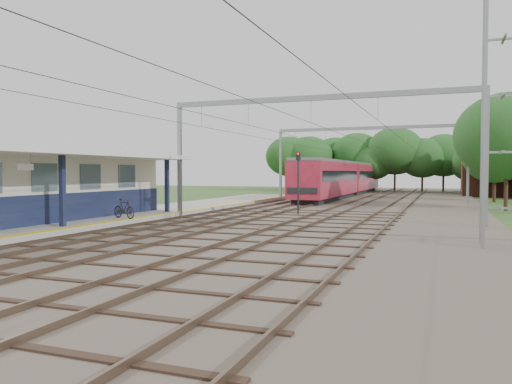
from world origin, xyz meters
The scene contains 14 objects.
ground centered at (0.00, 0.00, 0.00)m, with size 160.00×160.00×0.00m, color #2D4C1E.
ballast_bed centered at (4.00, 30.00, 0.05)m, with size 18.00×90.00×0.10m, color #473D33.
platform centered at (-7.50, 14.00, 0.17)m, with size 5.00×52.00×0.35m, color gray.
yellow_stripe centered at (-5.25, 14.00, 0.35)m, with size 0.45×52.00×0.01m, color yellow.
station_building centered at (-8.88, 7.00, 2.04)m, with size 3.41×18.00×3.40m.
canopy centered at (-7.77, 6.00, 3.64)m, with size 6.40×20.00×3.44m.
rail_tracks centered at (1.50, 30.00, 0.18)m, with size 11.80×88.00×0.15m.
catenary_system centered at (3.39, 25.28, 5.51)m, with size 17.22×88.00×7.00m.
lattice_pylon centered at (12.00, 8.00, 6.00)m, with size 1.30×1.30×12.00m.
tree_band centered at (3.84, 57.12, 4.92)m, with size 31.72×30.88×8.82m.
house_far centered at (16.00, 52.00, 3.23)m, with size 8.00×6.12×8.66m.
bicycle centered at (-5.60, 10.16, 0.87)m, with size 0.49×1.73×1.04m, color black.
train centered at (-0.50, 45.07, 2.16)m, with size 2.95×36.76×3.88m.
signal_post centered at (1.35, 19.01, 2.50)m, with size 0.30×0.27×4.07m.
Camera 1 is at (10.10, -11.78, 2.78)m, focal length 35.00 mm.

